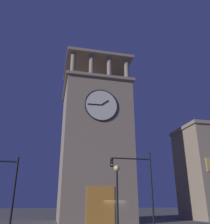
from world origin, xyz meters
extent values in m
plane|color=#56544F|center=(0.00, 0.00, 0.00)|extent=(200.00, 200.00, 0.00)
cube|color=gray|center=(1.62, -3.65, 9.01)|extent=(8.86, 8.97, 18.02)
cube|color=gray|center=(1.62, -3.65, 18.22)|extent=(9.46, 9.57, 0.40)
cylinder|color=gray|center=(-2.21, 0.23, 20.08)|extent=(0.70, 0.70, 3.31)
cylinder|color=gray|center=(0.34, 0.23, 20.08)|extent=(0.70, 0.70, 3.31)
cylinder|color=gray|center=(2.90, 0.23, 20.08)|extent=(0.70, 0.70, 3.31)
cylinder|color=gray|center=(5.45, 0.23, 20.08)|extent=(0.70, 0.70, 3.31)
cylinder|color=gray|center=(-2.21, -7.53, 20.08)|extent=(0.70, 0.70, 3.31)
cylinder|color=gray|center=(0.34, -7.53, 20.08)|extent=(0.70, 0.70, 3.31)
cylinder|color=gray|center=(2.90, -7.53, 20.08)|extent=(0.70, 0.70, 3.31)
cylinder|color=gray|center=(5.45, -7.53, 20.08)|extent=(0.70, 0.70, 3.31)
cube|color=gray|center=(1.62, -3.65, 21.93)|extent=(9.46, 9.57, 0.40)
cylinder|color=black|center=(1.62, -3.65, 23.45)|extent=(0.12, 0.12, 2.65)
cylinder|color=silver|center=(1.62, 0.89, 13.99)|extent=(4.21, 0.12, 4.21)
torus|color=black|center=(1.62, 0.91, 13.99)|extent=(4.37, 0.16, 4.37)
cube|color=black|center=(1.16, 0.99, 14.34)|extent=(0.98, 0.06, 0.81)
cube|color=black|center=(2.51, 0.99, 13.97)|extent=(1.79, 0.06, 0.15)
cube|color=orange|center=(1.62, 0.78, 2.00)|extent=(3.20, 0.24, 4.00)
cube|color=#E0B259|center=(-13.45, 0.10, 7.06)|extent=(1.00, 0.12, 1.80)
cylinder|color=black|center=(9.83, 9.49, 2.74)|extent=(0.16, 0.16, 5.49)
cylinder|color=black|center=(-1.87, 7.14, 3.45)|extent=(0.16, 0.16, 6.90)
cylinder|color=black|center=(0.02, 7.14, 6.12)|extent=(3.78, 0.12, 0.12)
cube|color=black|center=(1.91, 7.14, 5.70)|extent=(0.22, 0.30, 0.75)
sphere|color=#360505|center=(1.91, 7.32, 5.97)|extent=(0.16, 0.16, 0.16)
sphere|color=#392705|center=(1.91, 7.32, 5.72)|extent=(0.16, 0.16, 0.16)
sphere|color=#18C154|center=(1.91, 7.32, 5.47)|extent=(0.16, 0.16, 0.16)
cylinder|color=black|center=(2.64, 11.49, 2.19)|extent=(0.14, 0.14, 4.38)
sphere|color=#F9DB8C|center=(2.64, 11.49, 4.60)|extent=(0.44, 0.44, 0.44)
camera|label=1|loc=(7.43, 28.75, 2.19)|focal=38.49mm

